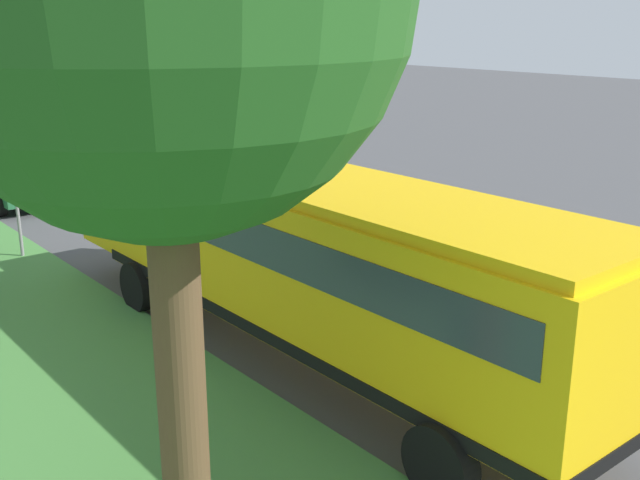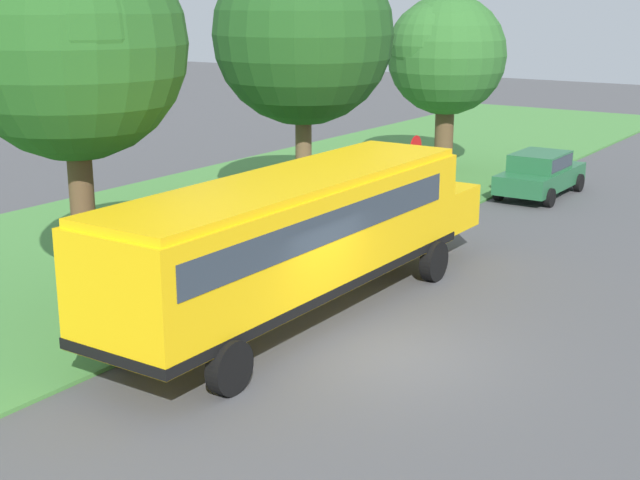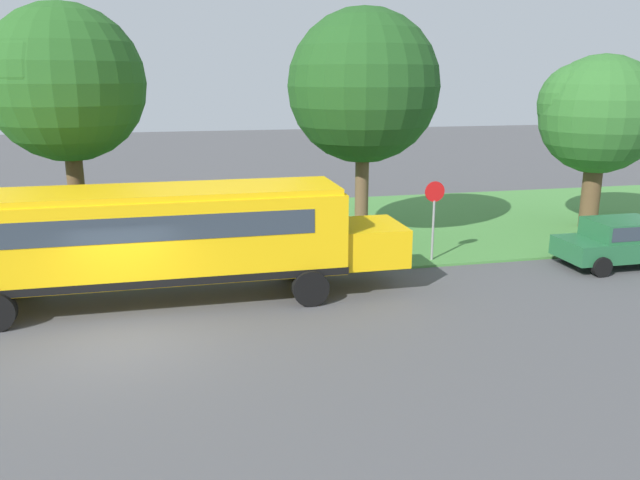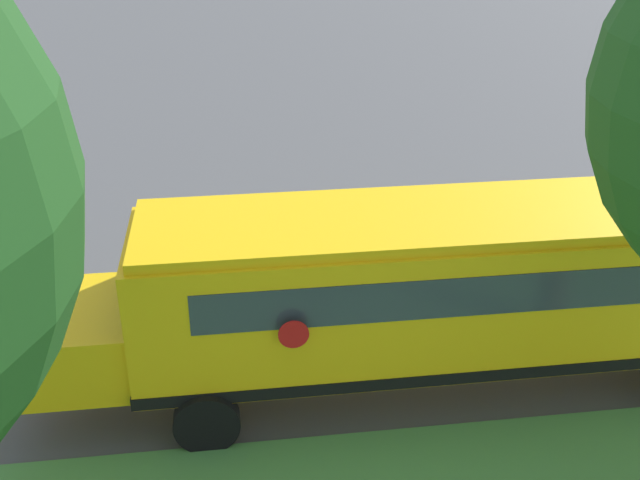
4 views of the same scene
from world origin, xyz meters
name	(u,v)px [view 1 (image 1 of 4)]	position (x,y,z in m)	size (l,w,h in m)	color
ground_plane	(457,335)	(0.00, 0.00, 0.00)	(120.00, 120.00, 0.00)	#4C4C4F
school_bus	(312,251)	(-2.70, 0.89, 1.92)	(2.84, 12.42, 3.16)	yellow
car_green_nearest	(13,175)	(-2.80, 15.59, 0.88)	(2.02, 4.40, 1.56)	#236038
stop_sign	(15,188)	(-4.60, 9.65, 1.74)	(0.08, 0.68, 2.74)	gray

